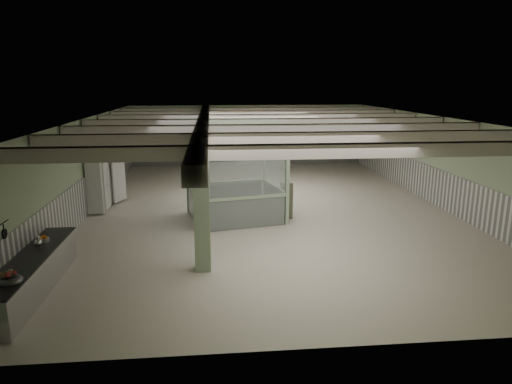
{
  "coord_description": "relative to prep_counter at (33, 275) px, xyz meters",
  "views": [
    {
      "loc": [
        -2.19,
        -17.6,
        4.95
      ],
      "look_at": [
        -0.73,
        -2.59,
        1.3
      ],
      "focal_mm": 32.0,
      "sensor_mm": 36.0,
      "label": 1
    }
  ],
  "objects": [
    {
      "name": "pendant_back",
      "position": [
        7.04,
        12.5,
        2.59
      ],
      "size": [
        0.44,
        0.44,
        0.22
      ],
      "primitive_type": "cone",
      "rotation": [
        3.14,
        0.0,
        0.0
      ],
      "color": "#2F3C2D",
      "rests_on": "ceiling"
    },
    {
      "name": "column_d",
      "position": [
        4.04,
        15.0,
        1.34
      ],
      "size": [
        0.42,
        0.42,
        3.6
      ],
      "primitive_type": "cube",
      "color": "#8FA786",
      "rests_on": "floor"
    },
    {
      "name": "column_a",
      "position": [
        4.04,
        1.0,
        1.34
      ],
      "size": [
        0.42,
        0.42,
        3.6
      ],
      "primitive_type": "cube",
      "color": "#8FA786",
      "rests_on": "floor"
    },
    {
      "name": "beam_d",
      "position": [
        6.54,
        7.0,
        2.96
      ],
      "size": [
        13.9,
        0.35,
        0.32
      ],
      "primitive_type": "cube",
      "color": "beige",
      "rests_on": "ceiling"
    },
    {
      "name": "orange_bowl",
      "position": [
        -0.06,
        1.09,
        0.49
      ],
      "size": [
        0.32,
        0.32,
        0.1
      ],
      "primitive_type": "cylinder",
      "rotation": [
        0.0,
        0.0,
        -0.24
      ],
      "color": "#B2B2B7",
      "rests_on": "prep_counter"
    },
    {
      "name": "wainscot_back",
      "position": [
        6.54,
        16.98,
        0.29
      ],
      "size": [
        13.9,
        0.05,
        1.5
      ],
      "primitive_type": "cube",
      "color": "silver",
      "rests_on": "floor"
    },
    {
      "name": "skillet_far",
      "position": [
        -0.34,
        -0.38,
        1.17
      ],
      "size": [
        0.03,
        0.24,
        0.24
      ],
      "primitive_type": "cylinder",
      "rotation": [
        0.0,
        1.57,
        0.0
      ],
      "color": "black",
      "rests_on": "hook_rail"
    },
    {
      "name": "ceiling",
      "position": [
        6.54,
        7.0,
        3.14
      ],
      "size": [
        14.0,
        20.0,
        0.02
      ],
      "primitive_type": "cube",
      "color": "white",
      "rests_on": "wall_back"
    },
    {
      "name": "column_b",
      "position": [
        4.04,
        6.0,
        1.34
      ],
      "size": [
        0.42,
        0.42,
        3.6
      ],
      "primitive_type": "cube",
      "color": "#8FA786",
      "rests_on": "floor"
    },
    {
      "name": "wall_front",
      "position": [
        6.54,
        -3.0,
        1.34
      ],
      "size": [
        14.0,
        0.02,
        3.6
      ],
      "primitive_type": "cube",
      "color": "#A2B490",
      "rests_on": "floor"
    },
    {
      "name": "wall_left",
      "position": [
        -0.46,
        7.0,
        1.34
      ],
      "size": [
        0.02,
        20.0,
        3.6
      ],
      "primitive_type": "cube",
      "color": "#A2B490",
      "rests_on": "floor"
    },
    {
      "name": "beam_e",
      "position": [
        6.54,
        9.5,
        2.96
      ],
      "size": [
        13.9,
        0.35,
        0.32
      ],
      "primitive_type": "cube",
      "color": "beige",
      "rests_on": "ceiling"
    },
    {
      "name": "beam_f",
      "position": [
        6.54,
        12.0,
        2.96
      ],
      "size": [
        13.9,
        0.35,
        0.32
      ],
      "primitive_type": "cube",
      "color": "beige",
      "rests_on": "ceiling"
    },
    {
      "name": "wainscot_left",
      "position": [
        -0.44,
        7.0,
        0.29
      ],
      "size": [
        0.05,
        19.9,
        1.5
      ],
      "primitive_type": "cube",
      "color": "silver",
      "rests_on": "floor"
    },
    {
      "name": "floor",
      "position": [
        6.54,
        7.0,
        -0.46
      ],
      "size": [
        20.0,
        20.0,
        0.0
      ],
      "primitive_type": "plane",
      "color": "beige",
      "rests_on": "ground"
    },
    {
      "name": "beam_c",
      "position": [
        6.54,
        4.5,
        2.96
      ],
      "size": [
        13.9,
        0.35,
        0.32
      ],
      "primitive_type": "cube",
      "color": "beige",
      "rests_on": "ceiling"
    },
    {
      "name": "column_c",
      "position": [
        4.04,
        11.0,
        1.34
      ],
      "size": [
        0.42,
        0.42,
        3.6
      ],
      "primitive_type": "cube",
      "color": "#8FA786",
      "rests_on": "floor"
    },
    {
      "name": "wall_back",
      "position": [
        6.54,
        17.0,
        1.34
      ],
      "size": [
        14.0,
        0.02,
        3.6
      ],
      "primitive_type": "cube",
      "color": "#A2B490",
      "rests_on": "floor"
    },
    {
      "name": "beam_g",
      "position": [
        6.54,
        14.5,
        2.96
      ],
      "size": [
        13.9,
        0.35,
        0.32
      ],
      "primitive_type": "cube",
      "color": "beige",
      "rests_on": "ceiling"
    },
    {
      "name": "prep_counter",
      "position": [
        0.0,
        0.0,
        0.0
      ],
      "size": [
        0.8,
        4.56,
        0.91
      ],
      "color": "silver",
      "rests_on": "floor"
    },
    {
      "name": "walkin_cooler",
      "position": [
        -0.08,
        7.73,
        0.6
      ],
      "size": [
        0.92,
        2.31,
        2.12
      ],
      "color": "silver",
      "rests_on": "floor"
    },
    {
      "name": "filing_cabinet",
      "position": [
        7.07,
        5.71,
        0.22
      ],
      "size": [
        0.48,
        0.66,
        1.36
      ],
      "primitive_type": "cube",
      "rotation": [
        0.0,
        0.0,
        -0.07
      ],
      "color": "#5E5F4F",
      "rests_on": "floor"
    },
    {
      "name": "beam_b",
      "position": [
        6.54,
        2.0,
        2.96
      ],
      "size": [
        13.9,
        0.35,
        0.32
      ],
      "primitive_type": "cube",
      "color": "beige",
      "rests_on": "ceiling"
    },
    {
      "name": "veg_colander",
      "position": [
        0.12,
        -1.41,
        0.55
      ],
      "size": [
        0.56,
        0.56,
        0.23
      ],
      "primitive_type": null,
      "rotation": [
        0.0,
        0.0,
        0.14
      ],
      "color": "#434348",
      "rests_on": "prep_counter"
    },
    {
      "name": "pitcher_far",
      "position": [
        0.1,
        -1.31,
        0.56
      ],
      "size": [
        0.22,
        0.23,
        0.24
      ],
      "primitive_type": null,
      "rotation": [
        0.0,
        0.0,
        0.33
      ],
      "color": "silver",
      "rests_on": "prep_counter"
    },
    {
      "name": "pitcher_near",
      "position": [
        -0.06,
        0.7,
        0.58
      ],
      "size": [
        0.23,
        0.26,
        0.29
      ],
      "primitive_type": null,
      "rotation": [
        0.0,
        0.0,
        -0.17
      ],
      "color": "silver",
      "rests_on": "prep_counter"
    },
    {
      "name": "beam_a",
      "position": [
        6.54,
        -0.5,
        2.96
      ],
      "size": [
        13.9,
        0.35,
        0.32
      ],
      "primitive_type": "cube",
      "color": "beige",
      "rests_on": "ceiling"
    },
    {
      "name": "pendant_mid",
      "position": [
        7.04,
        7.5,
        2.59
      ],
      "size": [
        0.44,
        0.44,
        0.22
      ],
      "primitive_type": "cone",
      "rotation": [
        3.14,
        0.0,
        0.0
      ],
      "color": "#2F3C2D",
      "rests_on": "ceiling"
    },
    {
      "name": "guard_booth",
      "position": [
        5.17,
        5.69,
        1.34
      ],
      "size": [
        3.84,
        3.44,
        2.68
      ],
      "rotation": [
        0.0,
        0.0,
        0.21
      ],
      "color": "#98B38F",
      "rests_on": "floor"
    },
    {
      "name": "pendant_front",
      "position": [
        7.04,
        2.0,
        2.59
      ],
      "size": [
        0.44,
        0.44,
        0.22
      ],
      "primitive_type": "cone",
      "rotation": [
        3.14,
        0.0,
        0.0
      ],
      "color": "#2F3C2D",
      "rests_on": "ceiling"
    },
    {
      "name": "wainscot_right",
      "position": [
        13.51,
        7.0,
        0.29
      ],
      "size": [
        0.05,
        19.9,
        1.5
      ],
      "primitive_type": "cube",
      "color": "silver",
      "rests_on": "floor"
    },
    {
      "name": "girder",
      "position": [
        4.04,
        7.0,
        2.92
      ],
      "size": [
        0.45,
        19.9,
        0.4
      ],
      "primitive_type": "cube",
      "color": "beige",
      "rests_on": "ceiling"
    },
    {
      "name": "wall_right",
      "position": [
        13.54,
        7.0,
        1.34
      ],
      "size": [
        0.02,
        20.0,
        3.6
      ],
      "primitive_type": "cube",
      "color": "#A2B490",
      "rests_on": "floor"
    }
  ]
}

